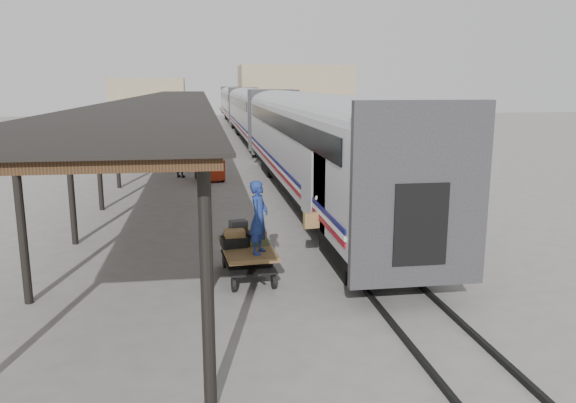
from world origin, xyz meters
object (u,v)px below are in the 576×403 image
Objects in this scene: pedestrian at (180,162)px; baggage_cart at (247,254)px; porter at (259,217)px; luggage_tug at (209,168)px.

baggage_cart is at bearing 121.67° from pedestrian.
porter reaches higher than pedestrian.
luggage_tug is 1.08× the size of porter.
pedestrian is at bearing 33.78° from porter.
luggage_tug is 1.13× the size of pedestrian.
pedestrian reaches higher than luggage_tug.
baggage_cart is 15.49m from luggage_tug.
baggage_cart is 16.86m from pedestrian.
pedestrian reaches higher than baggage_cart.
porter is 1.04× the size of pedestrian.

